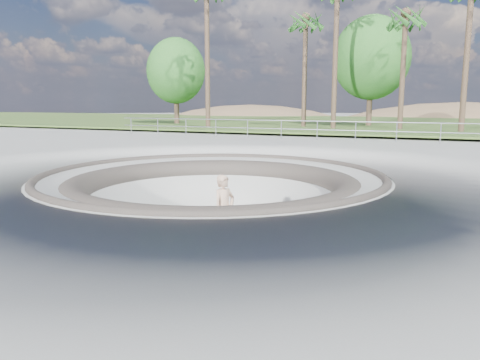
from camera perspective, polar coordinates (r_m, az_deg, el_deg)
The scene contains 11 objects.
ground at distance 13.97m, azimuth -3.38°, elevation 0.62°, with size 180.00×180.00×0.00m, color #A8A8A2.
skate_bowl at distance 14.37m, azimuth -3.31°, elevation -6.61°, with size 14.00×14.00×4.10m.
grass_strip at distance 46.72m, azimuth 16.35°, elevation 6.71°, with size 180.00×36.00×0.12m.
distant_hills at distance 70.07m, azimuth 21.77°, elevation 1.26°, with size 103.20×45.00×28.60m.
safety_railing at distance 25.11m, azimuth 9.40°, elevation 6.01°, with size 25.00×0.06×1.03m.
skateboard at distance 13.36m, azimuth -1.91°, elevation -7.83°, with size 0.93×0.60×0.09m.
skater at distance 13.10m, azimuth -1.94°, elevation -3.62°, with size 0.72×0.47×1.97m, color #D9AD8C.
palm_b at distance 37.54m, azimuth 8.01°, elevation 18.31°, with size 2.60×2.60×9.10m.
palm_d at distance 35.48m, azimuth 19.54°, elevation 17.90°, with size 2.60×2.60×8.78m.
bushy_tree_left at distance 42.58m, azimuth -7.83°, elevation 13.03°, with size 5.25×4.77×7.58m.
bushy_tree_mid at distance 40.05m, azimuth 15.73°, elevation 14.13°, with size 6.12×5.57×8.83m.
Camera 1 is at (6.38, -12.25, 2.14)m, focal length 35.00 mm.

